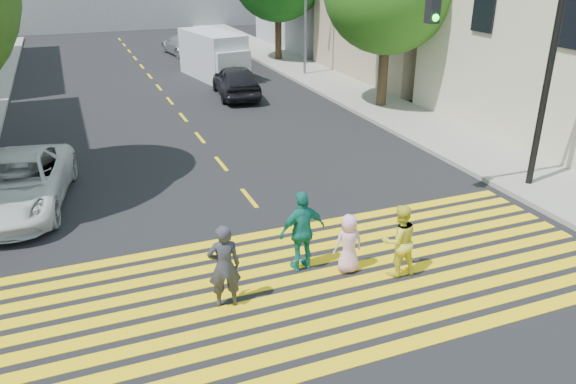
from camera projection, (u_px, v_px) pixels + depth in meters
ground at (345, 315)px, 10.86m from camera, size 120.00×120.00×0.00m
sidewalk_right at (362, 98)px, 26.50m from camera, size 3.00×60.00×0.15m
crosswalk at (318, 282)px, 11.95m from camera, size 13.40×5.30×0.01m
lane_line at (154, 81)px, 30.05m from camera, size 0.12×34.40×0.01m
pedestrian_man at (224, 266)px, 10.85m from camera, size 0.70×0.51×1.76m
pedestrian_woman at (399, 241)px, 11.94m from camera, size 0.83×0.66×1.64m
pedestrian_child at (348, 243)px, 12.12m from camera, size 0.67×0.44×1.34m
pedestrian_extra at (303, 231)px, 12.13m from camera, size 1.11×0.55×1.84m
white_sedan at (18, 183)px, 15.12m from camera, size 3.24×5.54×1.45m
dark_car_near at (236, 81)px, 26.64m from camera, size 2.30×4.67×1.53m
silver_car at (183, 44)px, 37.50m from camera, size 2.48×4.79×1.33m
dark_car_parked at (228, 52)px, 34.85m from camera, size 1.58×3.94×1.27m
white_van at (215, 57)px, 30.34m from camera, size 2.75×5.45×2.45m
traffic_signal at (519, 52)px, 14.71m from camera, size 4.27×0.37×6.26m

